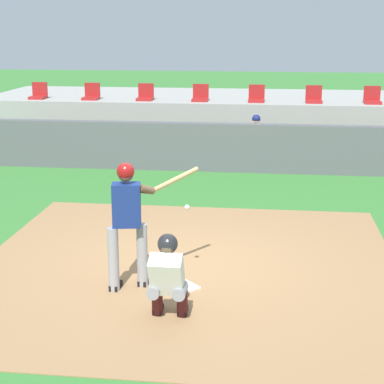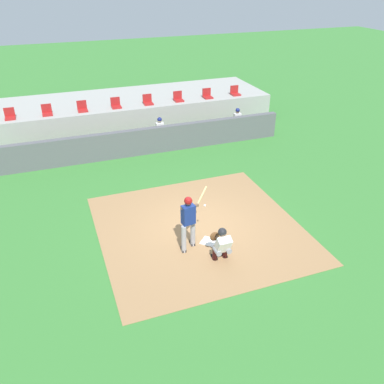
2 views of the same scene
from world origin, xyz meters
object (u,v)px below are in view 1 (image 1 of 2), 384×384
at_px(batter_at_plate, 129,218).
at_px(catcher_crouched, 168,274).
at_px(home_plate, 179,287).
at_px(stadium_seat_0, 39,94).
at_px(dugout_player_0, 256,139).
at_px(stadium_seat_3, 200,96).
at_px(stadium_seat_2, 145,96).
at_px(stadium_seat_1, 91,95).
at_px(stadium_seat_5, 314,98).
at_px(stadium_seat_6, 372,99).
at_px(stadium_seat_4, 256,97).

bearing_deg(batter_at_plate, catcher_crouched, -52.56).
distance_m(home_plate, stadium_seat_0, 11.76).
distance_m(batter_at_plate, dugout_player_0, 8.36).
bearing_deg(stadium_seat_3, batter_at_plate, -89.24).
bearing_deg(dugout_player_0, home_plate, -96.02).
height_order(batter_at_plate, stadium_seat_0, stadium_seat_0).
bearing_deg(stadium_seat_2, stadium_seat_1, 180.00).
distance_m(catcher_crouched, stadium_seat_5, 11.43).
xyz_separation_m(stadium_seat_2, stadium_seat_5, (4.88, 0.00, 0.00)).
bearing_deg(stadium_seat_3, stadium_seat_6, 0.00).
xyz_separation_m(batter_at_plate, stadium_seat_6, (4.74, 10.25, 0.50)).
bearing_deg(catcher_crouched, stadium_seat_1, 110.04).
distance_m(stadium_seat_0, stadium_seat_4, 6.50).
relative_size(stadium_seat_0, stadium_seat_6, 1.00).
bearing_deg(catcher_crouched, home_plate, 89.65).
relative_size(stadium_seat_3, stadium_seat_5, 1.00).
bearing_deg(dugout_player_0, stadium_seat_2, 148.32).
xyz_separation_m(catcher_crouched, stadium_seat_1, (-4.06, 11.12, 0.93)).
relative_size(stadium_seat_2, stadium_seat_4, 1.00).
bearing_deg(stadium_seat_2, stadium_seat_3, 0.00).
bearing_deg(stadium_seat_0, batter_at_plate, -63.94).
bearing_deg(stadium_seat_5, stadium_seat_0, 180.00).
bearing_deg(stadium_seat_3, stadium_seat_4, 0.00).
bearing_deg(stadium_seat_0, catcher_crouched, -62.94).
relative_size(dugout_player_0, stadium_seat_4, 2.71).
xyz_separation_m(stadium_seat_3, stadium_seat_6, (4.88, 0.00, 0.00)).
bearing_deg(stadium_seat_6, stadium_seat_4, 180.00).
distance_m(home_plate, stadium_seat_4, 10.32).
distance_m(batter_at_plate, stadium_seat_2, 10.41).
bearing_deg(stadium_seat_4, batter_at_plate, -98.27).
bearing_deg(catcher_crouched, stadium_seat_4, 85.79).
relative_size(stadium_seat_2, stadium_seat_6, 1.00).
relative_size(batter_at_plate, stadium_seat_0, 3.76).
xyz_separation_m(dugout_player_0, stadium_seat_3, (-1.67, 2.03, 0.86)).
relative_size(dugout_player_0, stadium_seat_5, 2.71).
bearing_deg(home_plate, dugout_player_0, 83.98).
bearing_deg(stadium_seat_2, batter_at_plate, -80.25).
height_order(batter_at_plate, catcher_crouched, batter_at_plate).
height_order(stadium_seat_1, stadium_seat_2, same).
bearing_deg(batter_at_plate, stadium_seat_2, 99.75).
bearing_deg(dugout_player_0, stadium_seat_6, 32.42).
bearing_deg(stadium_seat_3, catcher_crouched, -85.85).
xyz_separation_m(stadium_seat_4, stadium_seat_5, (1.62, 0.00, 0.00)).
xyz_separation_m(home_plate, stadium_seat_4, (0.81, 10.18, 1.51)).
height_order(stadium_seat_0, stadium_seat_5, same).
relative_size(catcher_crouched, stadium_seat_2, 3.76).
bearing_deg(stadium_seat_5, stadium_seat_4, 180.00).
bearing_deg(home_plate, stadium_seat_3, 94.56).
xyz_separation_m(batter_at_plate, stadium_seat_2, (-1.76, 10.25, 0.50)).
distance_m(stadium_seat_2, stadium_seat_6, 6.50).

